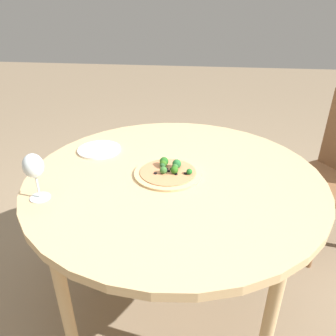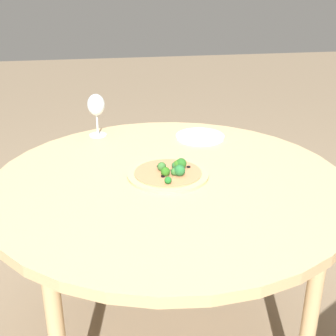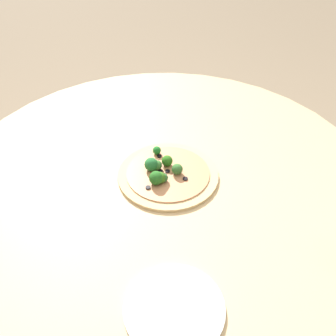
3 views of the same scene
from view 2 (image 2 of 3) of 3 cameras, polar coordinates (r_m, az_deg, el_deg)
ground_plane at (r=2.05m, az=0.13°, el=-19.74°), size 12.00×12.00×0.00m
dining_table at (r=1.66m, az=0.15°, el=-3.13°), size 1.26×1.26×0.71m
pizza at (r=1.66m, az=0.16°, el=-0.59°), size 0.29×0.29×0.05m
wine_glass at (r=2.03m, az=-8.75°, el=7.44°), size 0.08×0.08×0.18m
plate_near at (r=2.02m, az=3.93°, el=3.85°), size 0.21×0.21×0.01m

